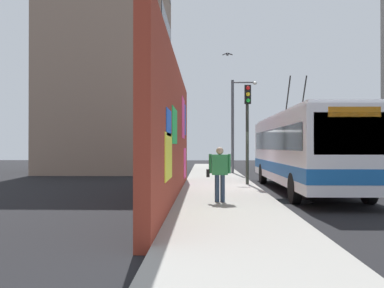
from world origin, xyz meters
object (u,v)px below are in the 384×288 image
traffic_light (247,118)px  parked_car_white (347,162)px  city_bus (304,149)px  pedestrian_near_wall (219,170)px  street_lamp (236,119)px

traffic_light → parked_car_white: bearing=-40.0°
city_bus → traffic_light: city_bus is taller
parked_car_white → traffic_light: traffic_light is taller
pedestrian_near_wall → street_lamp: 14.87m
city_bus → parked_car_white: bearing=-26.6°
traffic_light → city_bus: bearing=-127.2°
city_bus → street_lamp: (10.08, 2.05, 1.86)m
city_bus → pedestrian_near_wall: city_bus is taller
parked_car_white → traffic_light: size_ratio=1.07×
parked_car_white → street_lamp: bearing=92.4°
pedestrian_near_wall → traffic_light: traffic_light is taller
city_bus → pedestrian_near_wall: size_ratio=6.96×
city_bus → parked_car_white: (10.38, -5.20, -0.93)m
pedestrian_near_wall → street_lamp: street_lamp is taller
parked_car_white → street_lamp: 7.78m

